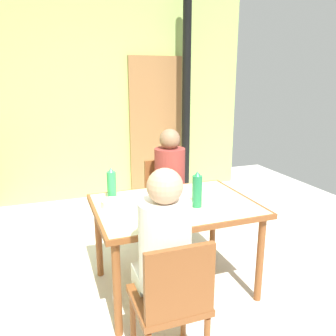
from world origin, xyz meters
name	(u,v)px	position (x,y,z in m)	size (l,w,h in m)	color
ground_plane	(150,290)	(0.00, 0.00, 0.00)	(6.58, 6.58, 0.00)	silver
wall_back	(95,97)	(0.00, 2.53, 1.44)	(4.40, 0.10, 2.87)	#A4C263
door_wooden	(156,126)	(0.86, 2.45, 1.00)	(0.80, 0.05, 2.00)	#966439
stove_pipe_column	(186,97)	(1.23, 2.18, 1.44)	(0.12, 0.12, 2.87)	black
dining_table	(175,213)	(0.20, -0.02, 0.66)	(1.24, 0.91, 0.74)	brown
chair_near_diner	(172,300)	(-0.12, -0.83, 0.50)	(0.40, 0.40, 0.87)	brown
chair_far_diner	(166,197)	(0.42, 0.79, 0.50)	(0.40, 0.40, 0.87)	brown
person_near_diner	(164,242)	(-0.12, -0.69, 0.78)	(0.30, 0.37, 0.77)	silver
person_far_diner	(170,174)	(0.42, 0.65, 0.78)	(0.30, 0.37, 0.77)	brown
water_bottle_green_near	(197,190)	(0.34, -0.14, 0.87)	(0.07, 0.07, 0.28)	#217A48
water_bottle_green_far	(112,185)	(-0.24, 0.23, 0.86)	(0.07, 0.07, 0.27)	green
serving_bowl_center	(113,203)	(-0.27, 0.07, 0.76)	(0.17, 0.17, 0.06)	silver
dinner_plate_near_left	(236,210)	(0.57, -0.32, 0.74)	(0.20, 0.20, 0.01)	white
dinner_plate_near_right	(122,217)	(-0.25, -0.16, 0.74)	(0.20, 0.20, 0.01)	white
dinner_plate_far_center	(169,207)	(0.13, -0.09, 0.74)	(0.20, 0.20, 0.01)	white
drinking_glass_by_near_diner	(148,199)	(-0.01, 0.00, 0.79)	(0.06, 0.06, 0.11)	silver
cutlery_knife_near	(179,192)	(0.34, 0.23, 0.74)	(0.15, 0.02, 0.00)	silver
cutlery_fork_near	(147,192)	(0.07, 0.30, 0.74)	(0.15, 0.02, 0.00)	silver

